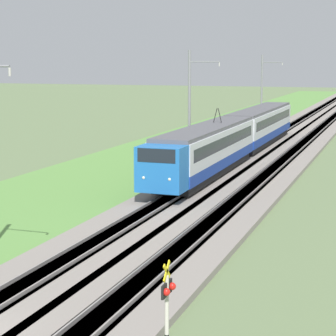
# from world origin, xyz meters

# --- Properties ---
(ballast_main) EXTENTS (240.00, 4.40, 0.30)m
(ballast_main) POSITION_xyz_m (50.00, 0.00, 0.15)
(ballast_main) COLOR gray
(ballast_main) RESTS_ON ground
(ballast_adjacent) EXTENTS (240.00, 4.40, 0.30)m
(ballast_adjacent) POSITION_xyz_m (50.00, -3.95, 0.15)
(ballast_adjacent) COLOR gray
(ballast_adjacent) RESTS_ON ground
(track_main) EXTENTS (240.00, 1.57, 0.45)m
(track_main) POSITION_xyz_m (50.00, 0.00, 0.16)
(track_main) COLOR #4C4238
(track_main) RESTS_ON ground
(track_adjacent) EXTENTS (240.00, 1.57, 0.45)m
(track_adjacent) POSITION_xyz_m (50.00, -3.95, 0.16)
(track_adjacent) COLOR #4C4238
(track_adjacent) RESTS_ON ground
(grass_verge) EXTENTS (240.00, 13.85, 0.12)m
(grass_verge) POSITION_xyz_m (50.00, 6.45, 0.06)
(grass_verge) COLOR #5B8E42
(grass_verge) RESTS_ON ground
(passenger_train) EXTENTS (39.42, 2.87, 4.97)m
(passenger_train) POSITION_xyz_m (38.91, 0.00, 2.32)
(passenger_train) COLOR blue
(passenger_train) RESTS_ON ground
(crossing_signal_far) EXTENTS (0.70, 0.23, 3.46)m
(crossing_signal_far) POSITION_xyz_m (-0.15, -7.38, 2.11)
(crossing_signal_far) COLOR beige
(crossing_signal_far) RESTS_ON ground
(catenary_mast_mid) EXTENTS (0.22, 2.56, 9.31)m
(catenary_mast_mid) POSITION_xyz_m (34.21, 2.78, 4.80)
(catenary_mast_mid) COLOR slate
(catenary_mast_mid) RESTS_ON ground
(catenary_mast_far) EXTENTS (0.22, 2.56, 9.19)m
(catenary_mast_far) POSITION_xyz_m (63.25, 2.78, 4.74)
(catenary_mast_far) COLOR slate
(catenary_mast_far) RESTS_ON ground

